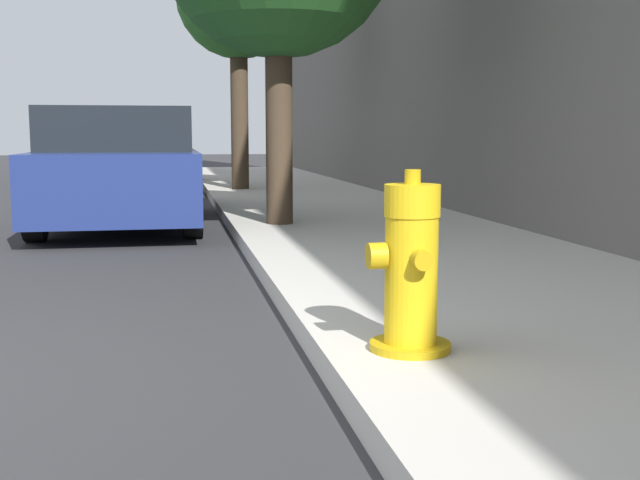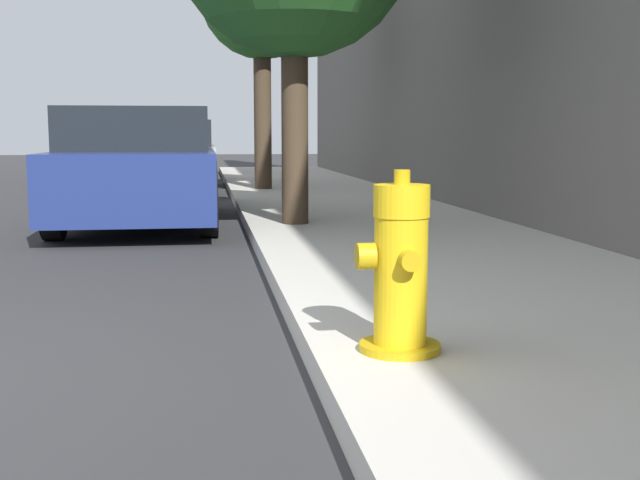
# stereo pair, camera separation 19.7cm
# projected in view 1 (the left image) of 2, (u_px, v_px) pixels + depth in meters

# --- Properties ---
(sidewalk_slab) EXTENTS (2.89, 40.00, 0.14)m
(sidewalk_slab) POSITION_uv_depth(u_px,v_px,m) (608.00, 347.00, 3.94)
(sidewalk_slab) COLOR beige
(sidewalk_slab) RESTS_ON ground_plane
(fire_hydrant) EXTENTS (0.39, 0.37, 0.82)m
(fire_hydrant) POSITION_uv_depth(u_px,v_px,m) (410.00, 270.00, 3.59)
(fire_hydrant) COLOR #C39C11
(fire_hydrant) RESTS_ON sidewalk_slab
(parked_car_near) EXTENTS (1.81, 4.23, 1.40)m
(parked_car_near) POSITION_uv_depth(u_px,v_px,m) (121.00, 169.00, 9.59)
(parked_car_near) COLOR navy
(parked_car_near) RESTS_ON ground_plane
(parked_car_mid) EXTENTS (1.73, 4.11, 1.36)m
(parked_car_mid) POSITION_uv_depth(u_px,v_px,m) (146.00, 157.00, 15.48)
(parked_car_mid) COLOR #B7B7BC
(parked_car_mid) RESTS_ON ground_plane
(parked_car_far) EXTENTS (1.83, 4.58, 1.28)m
(parked_car_far) POSITION_uv_depth(u_px,v_px,m) (147.00, 152.00, 20.82)
(parked_car_far) COLOR black
(parked_car_far) RESTS_ON ground_plane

